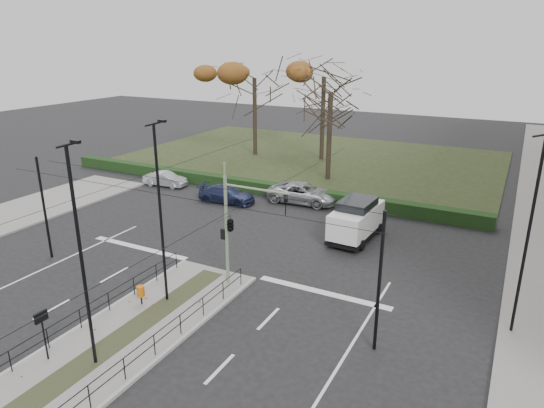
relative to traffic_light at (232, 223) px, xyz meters
The scene contains 19 objects.
ground 5.50m from the traffic_light, 112.24° to the right, with size 140.00×140.00×0.00m, color black.
median_island 7.48m from the traffic_light, 104.09° to the right, with size 4.40×15.00×0.14m, color slate.
park 29.24m from the traffic_light, 105.22° to the left, with size 38.00×26.00×0.10m, color #222D16.
hedge 16.76m from the traffic_light, 117.53° to the left, with size 38.00×1.00×1.00m, color black.
median_railing 7.21m from the traffic_light, 103.88° to the right, with size 4.14×13.24×0.92m.
catenary 2.86m from the traffic_light, 124.61° to the right, with size 20.00×34.00×6.00m.
traffic_light is the anchor object (origin of this frame).
litter_bin 5.38m from the traffic_light, 125.84° to the right, with size 0.36×0.36×0.93m.
info_panel 9.41m from the traffic_light, 109.75° to the right, with size 0.12×0.55×2.10m.
streetlamp_median_near 8.20m from the traffic_light, 99.16° to the right, with size 0.73×0.15×8.75m.
streetlamp_median_far 3.67m from the traffic_light, 123.62° to the right, with size 0.72×0.15×8.67m.
streetlamp_sidewalk 13.08m from the traffic_light, ahead, with size 0.73×0.15×8.70m.
parked_car_second 19.69m from the traffic_light, 139.45° to the left, with size 1.33×3.81×1.25m, color #AAADB2.
parked_car_third 13.97m from the traffic_light, 124.02° to the left, with size 1.84×4.53×1.31m, color #1F2749.
parked_car_fourth 14.45m from the traffic_light, 99.58° to the left, with size 2.52×5.47×1.52m, color #AAADB2.
white_van 9.87m from the traffic_light, 68.30° to the left, with size 2.47×5.05×2.59m.
rust_tree 30.52m from the traffic_light, 117.28° to the left, with size 9.42×9.42×10.74m.
bare_tree_center 29.13m from the traffic_light, 103.01° to the left, with size 6.89×6.89×11.22m.
bare_tree_near 21.67m from the traffic_light, 98.25° to the left, with size 6.55×6.55×10.25m.
Camera 1 is at (13.69, -14.91, 11.95)m, focal length 32.00 mm.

